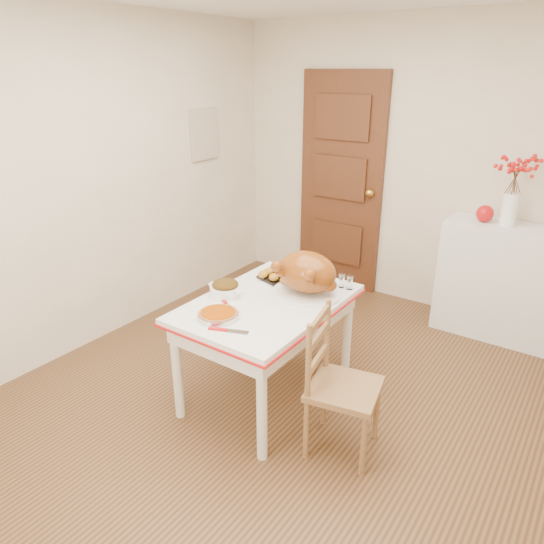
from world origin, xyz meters
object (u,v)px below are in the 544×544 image
Objects in this scene: chair_oak at (345,385)px; turkey_platter at (307,274)px; sideboard at (500,281)px; pumpkin_pie at (218,314)px; kitchen_table at (268,349)px.

turkey_platter reaches higher than chair_oak.
sideboard is 2.00m from chair_oak.
pumpkin_pie is at bearing -100.77° from turkey_platter.
chair_oak is at bearing 13.38° from pumpkin_pie.
kitchen_table is at bearing 63.36° from chair_oak.
sideboard is 0.79× the size of kitchen_table.
turkey_platter is (-0.89, -1.57, 0.38)m from sideboard.
chair_oak is 3.54× the size of pumpkin_pie.
pumpkin_pie reaches higher than kitchen_table.
turkey_platter reaches higher than pumpkin_pie.
kitchen_table is at bearing 73.68° from pumpkin_pie.
kitchen_table is 4.86× the size of pumpkin_pie.
turkey_platter reaches higher than kitchen_table.
chair_oak is at bearing -14.92° from kitchen_table.
turkey_platter is at bearing 65.71° from pumpkin_pie.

